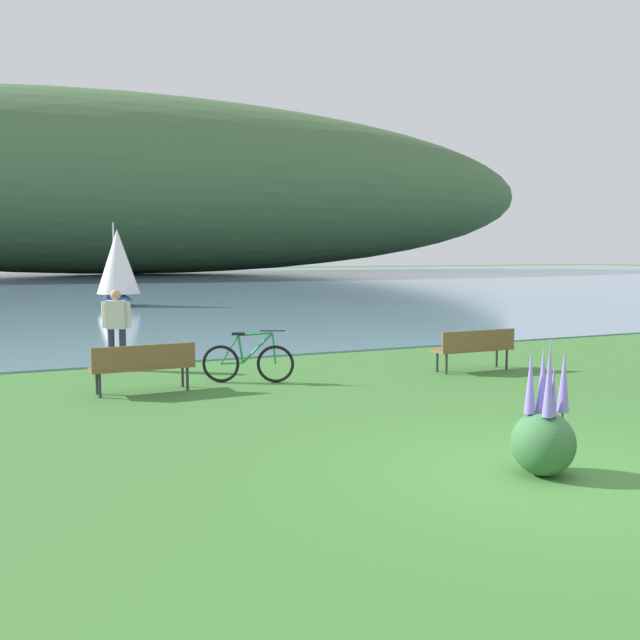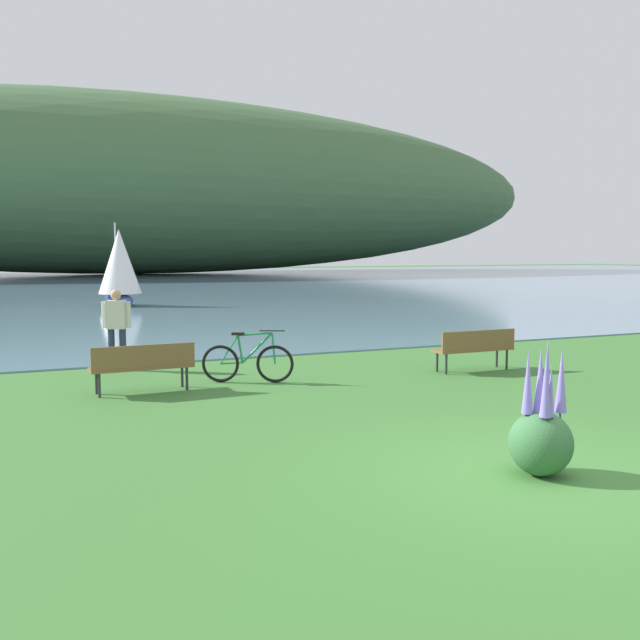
% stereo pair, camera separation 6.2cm
% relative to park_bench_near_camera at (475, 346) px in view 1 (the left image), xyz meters
% --- Properties ---
extents(ground_plane, '(200.00, 200.00, 0.00)m').
position_rel_park_bench_near_camera_xyz_m(ground_plane, '(-3.44, -5.97, -0.52)').
color(ground_plane, '#3D7533').
extents(bay_water, '(180.00, 80.00, 0.04)m').
position_rel_park_bench_near_camera_xyz_m(bay_water, '(-3.44, 43.52, -0.50)').
color(bay_water, '#6B8EA8').
rests_on(bay_water, ground).
extents(distant_hillside, '(99.11, 28.00, 19.08)m').
position_rel_park_bench_near_camera_xyz_m(distant_hillside, '(3.20, 66.31, 9.06)').
color(distant_hillside, '#42663D').
rests_on(distant_hillside, bay_water).
extents(park_bench_near_camera, '(1.80, 0.50, 0.88)m').
position_rel_park_bench_near_camera_xyz_m(park_bench_near_camera, '(0.00, 0.00, 0.00)').
color(park_bench_near_camera, brown).
rests_on(park_bench_near_camera, ground).
extents(park_bench_further_along, '(1.82, 0.56, 0.88)m').
position_rel_park_bench_near_camera_xyz_m(park_bench_further_along, '(-6.76, 0.44, 0.00)').
color(park_bench_further_along, brown).
rests_on(park_bench_further_along, ground).
extents(bicycle_leaning_near_bench, '(1.63, 0.80, 1.01)m').
position_rel_park_bench_near_camera_xyz_m(bicycle_leaning_near_bench, '(-4.75, 0.66, -0.12)').
color(bicycle_leaning_near_bench, black).
rests_on(bicycle_leaning_near_bench, ground).
extents(person_at_shoreline, '(0.57, 0.34, 1.71)m').
position_rel_park_bench_near_camera_xyz_m(person_at_shoreline, '(-6.88, 3.10, 0.46)').
color(person_at_shoreline, '#282D47').
rests_on(person_at_shoreline, ground).
extents(echium_bush_beside_closest, '(0.71, 0.71, 1.57)m').
position_rel_park_bench_near_camera_xyz_m(echium_bush_beside_closest, '(-3.39, -5.97, -0.05)').
color(echium_bush_beside_closest, '#386B3D').
rests_on(echium_bush_beside_closest, ground).
extents(sailboat_nearest_to_shore, '(2.20, 3.32, 3.77)m').
position_rel_park_bench_near_camera_xyz_m(sailboat_nearest_to_shore, '(-4.62, 20.53, 1.29)').
color(sailboat_nearest_to_shore, navy).
rests_on(sailboat_nearest_to_shore, bay_water).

